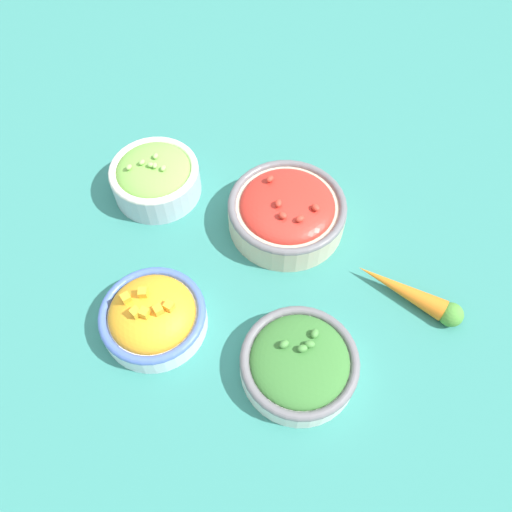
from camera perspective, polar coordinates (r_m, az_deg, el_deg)
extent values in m
plane|color=#337F75|center=(0.73, 0.00, -1.26)|extent=(3.00, 3.00, 0.00)
cylinder|color=silver|center=(0.65, 4.92, -12.28)|extent=(0.15, 0.15, 0.03)
torus|color=slate|center=(0.64, 5.02, -11.81)|extent=(0.15, 0.15, 0.01)
ellipsoid|color=#387533|center=(0.64, 5.02, -11.81)|extent=(0.13, 0.13, 0.03)
ellipsoid|color=#47893D|center=(0.62, 6.16, -9.99)|extent=(0.01, 0.01, 0.01)
ellipsoid|color=#47893D|center=(0.63, 6.72, -8.78)|extent=(0.01, 0.01, 0.01)
ellipsoid|color=#47893D|center=(0.62, 3.23, -10.02)|extent=(0.02, 0.02, 0.01)
ellipsoid|color=#47893D|center=(0.62, 5.32, -10.48)|extent=(0.02, 0.01, 0.01)
cylinder|color=beige|center=(0.76, 3.51, 4.75)|extent=(0.18, 0.18, 0.04)
torus|color=slate|center=(0.74, 3.60, 5.80)|extent=(0.18, 0.18, 0.01)
ellipsoid|color=red|center=(0.74, 3.60, 5.80)|extent=(0.14, 0.14, 0.03)
ellipsoid|color=red|center=(0.72, 6.81, 5.52)|extent=(0.02, 0.02, 0.01)
ellipsoid|color=red|center=(0.70, 3.05, 4.66)|extent=(0.02, 0.01, 0.01)
ellipsoid|color=red|center=(0.74, 1.60, 8.80)|extent=(0.01, 0.02, 0.01)
ellipsoid|color=red|center=(0.70, 5.05, 4.27)|extent=(0.02, 0.02, 0.01)
ellipsoid|color=red|center=(0.71, 2.57, 6.05)|extent=(0.01, 0.01, 0.01)
cylinder|color=silver|center=(0.69, -11.55, -7.05)|extent=(0.14, 0.14, 0.03)
torus|color=#4766B7|center=(0.67, -11.78, -6.48)|extent=(0.14, 0.14, 0.01)
ellipsoid|color=orange|center=(0.67, -11.78, -6.48)|extent=(0.11, 0.11, 0.06)
cube|color=#F4A828|center=(0.64, -9.92, -5.64)|extent=(0.01, 0.01, 0.01)
cube|color=#F4A828|center=(0.64, -11.11, -6.04)|extent=(0.02, 0.02, 0.01)
cube|color=#F4A828|center=(0.64, -13.61, -6.26)|extent=(0.02, 0.02, 0.01)
cube|color=#F4A828|center=(0.65, -12.81, -4.10)|extent=(0.01, 0.01, 0.01)
cube|color=#F4A828|center=(0.64, -12.64, -6.32)|extent=(0.01, 0.01, 0.01)
cube|color=#F4A828|center=(0.66, -14.64, -4.67)|extent=(0.02, 0.02, 0.01)
cylinder|color=#B2C1CC|center=(0.81, -11.33, 8.45)|extent=(0.14, 0.14, 0.05)
torus|color=silver|center=(0.79, -11.63, 9.59)|extent=(0.14, 0.14, 0.01)
ellipsoid|color=#7ABC4C|center=(0.79, -11.63, 9.59)|extent=(0.11, 0.11, 0.04)
ellipsoid|color=#99D166|center=(0.78, -12.91, 10.41)|extent=(0.01, 0.01, 0.01)
ellipsoid|color=#99D166|center=(0.76, -10.57, 9.85)|extent=(0.01, 0.01, 0.01)
ellipsoid|color=#99D166|center=(0.77, -11.96, 10.16)|extent=(0.01, 0.01, 0.01)
ellipsoid|color=#99D166|center=(0.78, -14.32, 9.82)|extent=(0.01, 0.01, 0.01)
ellipsoid|color=#99D166|center=(0.78, -11.42, 11.13)|extent=(0.01, 0.01, 0.01)
ellipsoid|color=#99D166|center=(0.77, -11.51, 10.10)|extent=(0.01, 0.01, 0.01)
cone|color=orange|center=(0.72, 16.14, -3.60)|extent=(0.13, 0.07, 0.03)
sphere|color=#4C9338|center=(0.73, 21.38, -6.26)|extent=(0.03, 0.03, 0.03)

